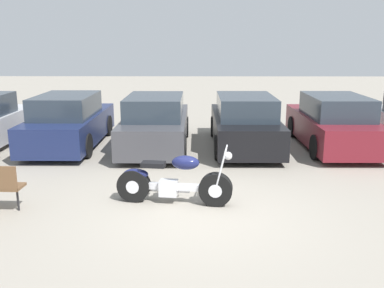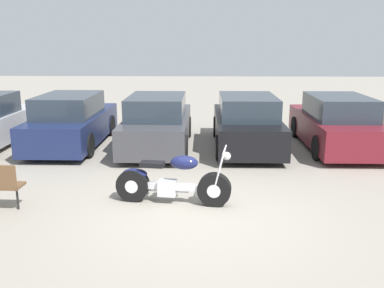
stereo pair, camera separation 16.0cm
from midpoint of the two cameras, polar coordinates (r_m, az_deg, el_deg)
ground_plane at (r=7.78m, az=1.28°, el=-9.15°), size 60.00×60.00×0.00m
motorcycle at (r=8.09m, az=-2.17°, el=-5.08°), size 2.21×0.74×1.11m
parked_car_navy at (r=12.93m, az=-15.37°, el=2.85°), size 1.80×4.43×1.53m
parked_car_dark_grey at (r=12.25m, az=-4.21°, el=2.73°), size 1.80×4.43×1.53m
parked_car_black at (r=12.31m, az=7.63°, el=2.70°), size 1.80×4.43×1.53m
parked_car_maroon at (r=12.86m, az=18.92°, el=2.54°), size 1.80×4.43×1.53m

